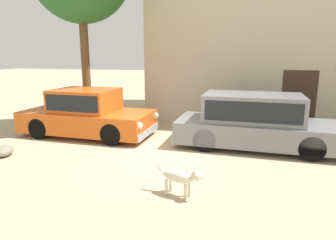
{
  "coord_description": "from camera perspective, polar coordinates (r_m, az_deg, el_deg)",
  "views": [
    {
      "loc": [
        2.32,
        -7.15,
        2.61
      ],
      "look_at": [
        0.34,
        0.2,
        0.9
      ],
      "focal_mm": 31.3,
      "sensor_mm": 36.0,
      "label": 1
    }
  ],
  "objects": [
    {
      "name": "ground_plane",
      "position": [
        7.95,
        -2.73,
        -6.51
      ],
      "size": [
        80.0,
        80.0,
        0.0
      ],
      "primitive_type": "plane",
      "color": "tan"
    },
    {
      "name": "stray_dog_spotted",
      "position": [
        5.52,
        2.69,
        -11.07
      ],
      "size": [
        1.01,
        0.41,
        0.62
      ],
      "rotation": [
        0.0,
        0.0,
        5.99
      ],
      "color": "beige",
      "rests_on": "ground_plane"
    },
    {
      "name": "parked_sedan_nearest",
      "position": [
        9.91,
        -15.49,
        1.34
      ],
      "size": [
        4.37,
        1.9,
        1.52
      ],
      "rotation": [
        0.0,
        0.0,
        -0.02
      ],
      "color": "#D15619",
      "rests_on": "ground_plane"
    },
    {
      "name": "rubble_pile",
      "position": [
        8.83,
        -29.36,
        -5.27
      ],
      "size": [
        0.6,
        0.71,
        0.28
      ],
      "primitive_type": "ellipsoid",
      "rotation": [
        0.0,
        0.0,
        1.87
      ],
      "color": "gray",
      "rests_on": "ground_plane"
    },
    {
      "name": "parked_sedan_second",
      "position": [
        8.65,
        16.44,
        0.01
      ],
      "size": [
        4.63,
        1.88,
        1.53
      ],
      "rotation": [
        0.0,
        0.0,
        -0.02
      ],
      "color": "slate",
      "rests_on": "ground_plane"
    }
  ]
}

